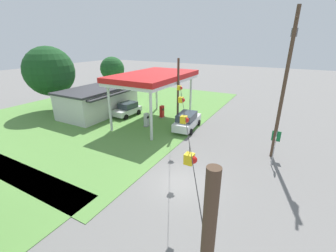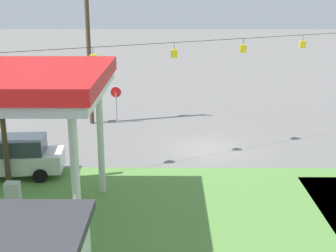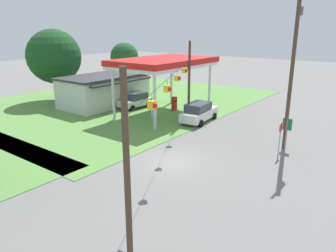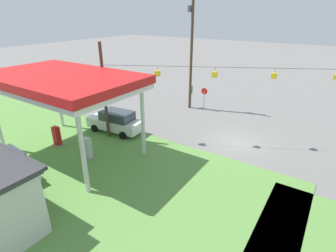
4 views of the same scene
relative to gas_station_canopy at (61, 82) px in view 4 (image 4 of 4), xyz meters
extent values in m
plane|color=slate|center=(-9.87, -8.37, -5.42)|extent=(160.00, 160.00, 0.00)
cube|color=silver|center=(0.00, 0.00, -0.21)|extent=(10.82, 6.51, 0.35)
cube|color=red|center=(0.00, 0.00, 0.24)|extent=(11.02, 6.71, 0.55)
cylinder|color=silver|center=(-4.81, -2.66, -2.90)|extent=(0.28, 0.28, 5.04)
cylinder|color=silver|center=(4.81, -2.66, -2.90)|extent=(0.28, 0.28, 5.04)
cylinder|color=silver|center=(-4.81, 2.66, -2.90)|extent=(0.28, 0.28, 5.04)
cube|color=gray|center=(-1.79, 0.00, -5.36)|extent=(0.71, 0.56, 0.12)
cube|color=silver|center=(-1.79, 0.00, -4.56)|extent=(0.55, 0.40, 1.49)
cube|color=black|center=(-1.79, -0.21, -4.26)|extent=(0.39, 0.03, 0.24)
cube|color=gray|center=(1.79, 0.00, -5.36)|extent=(0.71, 0.56, 0.12)
cube|color=red|center=(1.79, 0.00, -4.56)|extent=(0.55, 0.40, 1.49)
cube|color=black|center=(1.79, -0.21, -4.26)|extent=(0.39, 0.03, 0.24)
cube|color=white|center=(-0.14, -4.48, -4.66)|extent=(5.14, 2.33, 0.85)
cube|color=#333D47|center=(-0.44, -4.51, -3.85)|extent=(2.89, 1.96, 0.76)
cylinder|color=black|center=(1.30, -3.39, -5.08)|extent=(0.70, 0.29, 0.68)
cylinder|color=black|center=(1.49, -5.27, -5.08)|extent=(0.70, 0.29, 0.68)
cylinder|color=black|center=(-1.77, -3.69, -5.08)|extent=(0.70, 0.29, 0.68)
cylinder|color=black|center=(-1.59, -5.57, -5.08)|extent=(0.70, 0.29, 0.68)
cube|color=white|center=(0.23, 4.48, -4.73)|extent=(4.13, 2.14, 0.70)
cube|color=#333D47|center=(0.47, 4.46, -4.01)|extent=(2.32, 1.86, 0.75)
cylinder|color=black|center=(-1.08, 3.63, -5.08)|extent=(0.69, 0.27, 0.68)
cylinder|color=black|center=(-0.94, 5.52, -5.08)|extent=(0.69, 0.27, 0.68)
cylinder|color=black|center=(1.39, 3.45, -5.08)|extent=(0.69, 0.27, 0.68)
cylinder|color=#99999E|center=(-4.18, -13.81, -4.37)|extent=(0.08, 0.08, 2.10)
cylinder|color=white|center=(-4.18, -13.81, -3.32)|extent=(0.80, 0.03, 0.80)
cylinder|color=red|center=(-4.18, -13.81, -3.32)|extent=(0.70, 0.03, 0.70)
cylinder|color=gray|center=(-2.63, -13.77, -4.22)|extent=(0.07, 0.07, 2.40)
cube|color=#146B33|center=(-2.58, -13.77, -3.47)|extent=(0.04, 0.70, 0.90)
cylinder|color=#4C3828|center=(-2.55, -13.66, 0.50)|extent=(0.28, 0.28, 11.85)
cylinder|color=#59595B|center=(-2.20, -13.66, 4.63)|extent=(0.44, 0.44, 0.60)
cylinder|color=#4C3828|center=(-0.41, -3.37, -1.53)|extent=(0.24, 0.24, 7.77)
cylinder|color=black|center=(-9.87, -8.37, 0.64)|extent=(18.93, 10.02, 0.02)
cube|color=yellow|center=(-15.55, -11.37, 0.09)|extent=(0.32, 0.32, 0.40)
sphere|color=red|center=(-15.55, -11.54, 0.09)|extent=(0.28, 0.28, 0.28)
cylinder|color=black|center=(-11.76, -9.37, 0.47)|extent=(0.02, 0.02, 0.35)
cube|color=yellow|center=(-11.76, -9.37, 0.09)|extent=(0.32, 0.32, 0.40)
sphere|color=red|center=(-11.76, -9.54, 0.09)|extent=(0.28, 0.28, 0.28)
cylinder|color=black|center=(-7.98, -7.37, 0.47)|extent=(0.02, 0.02, 0.35)
cube|color=yellow|center=(-7.98, -7.37, 0.09)|extent=(0.32, 0.32, 0.40)
sphere|color=red|center=(-7.98, -7.54, 0.09)|extent=(0.28, 0.28, 0.28)
cylinder|color=black|center=(-4.20, -5.37, 0.47)|extent=(0.02, 0.02, 0.35)
cube|color=yellow|center=(-4.20, -5.37, 0.09)|extent=(0.32, 0.32, 0.40)
sphere|color=red|center=(-4.20, -5.54, 0.09)|extent=(0.28, 0.28, 0.28)
camera|label=1|loc=(-22.19, -14.17, 4.12)|focal=24.00mm
camera|label=2|loc=(-7.84, 16.34, 3.28)|focal=50.00mm
camera|label=3|loc=(-26.85, -20.92, 3.54)|focal=35.00mm
camera|label=4|loc=(-15.72, 10.63, 4.35)|focal=28.00mm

